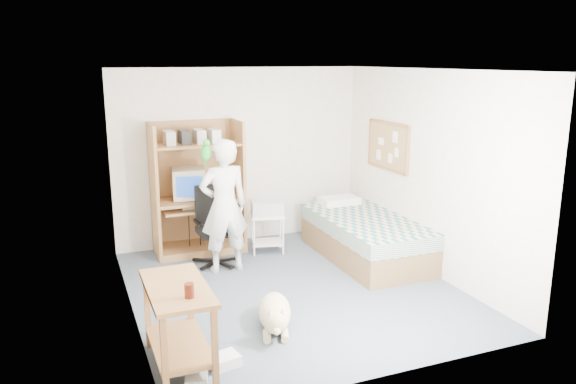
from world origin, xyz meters
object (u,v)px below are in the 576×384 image
at_px(office_chair, 215,236).
at_px(printer_cart, 267,227).
at_px(dog, 275,313).
at_px(computer_hutch, 197,193).
at_px(side_desk, 178,314).
at_px(person, 224,206).
at_px(bed, 365,237).

height_order(office_chair, printer_cart, office_chair).
xyz_separation_m(office_chair, dog, (0.08, -2.03, -0.20)).
xyz_separation_m(computer_hutch, side_desk, (-0.85, -2.94, -0.33)).
bearing_deg(person, printer_cart, -151.05).
height_order(person, printer_cart, person).
bearing_deg(dog, bed, 56.93).
bearing_deg(computer_hutch, dog, -86.41).
height_order(dog, printer_cart, printer_cart).
xyz_separation_m(person, printer_cart, (0.73, 0.46, -0.48)).
height_order(computer_hutch, printer_cart, computer_hutch).
height_order(computer_hutch, dog, computer_hutch).
relative_size(dog, printer_cart, 1.80).
height_order(side_desk, printer_cart, side_desk).
bearing_deg(dog, person, 109.15).
bearing_deg(office_chair, bed, -19.50).
bearing_deg(person, dog, 87.67).
height_order(computer_hutch, person, computer_hutch).
bearing_deg(bed, person, 172.07).
height_order(bed, printer_cart, bed).
bearing_deg(printer_cart, side_desk, -110.57).
bearing_deg(bed, side_desk, -147.50).
bearing_deg(side_desk, printer_cart, 55.82).
bearing_deg(dog, computer_hutch, 111.98).
relative_size(computer_hutch, dog, 1.85).
distance_m(dog, printer_cart, 2.30).
distance_m(person, dog, 1.85).
relative_size(office_chair, person, 0.60).
distance_m(side_desk, printer_cart, 3.06).
bearing_deg(person, computer_hutch, -83.88).
xyz_separation_m(bed, office_chair, (-1.91, 0.56, 0.07)).
relative_size(computer_hutch, side_desk, 1.80).
bearing_deg(printer_cart, office_chair, -155.44).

